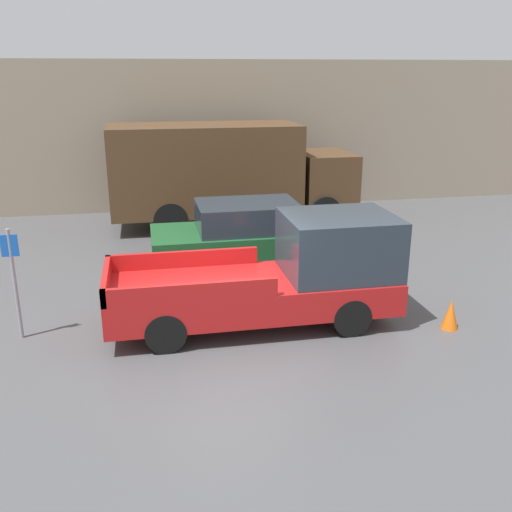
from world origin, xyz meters
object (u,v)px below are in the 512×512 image
Objects in this scene: newspaper_box at (206,195)px; delivery_truck at (224,171)px; traffic_cone at (451,314)px; pickup_truck at (283,275)px; car at (244,236)px; parking_sign at (14,278)px.

delivery_truck is at bearing -79.20° from newspaper_box.
traffic_cone is (3.51, -10.75, -0.23)m from newspaper_box.
delivery_truck is at bearing 90.27° from pickup_truck.
car reaches higher than traffic_cone.
traffic_cone is (3.27, -4.32, -0.53)m from car.
car is 7.53× the size of traffic_cone.
newspaper_box is (-0.43, 9.77, -0.45)m from pickup_truck.
pickup_truck is at bearing 162.35° from traffic_cone.
delivery_truck reaches higher than car.
car is at bearing -87.86° from newspaper_box.
pickup_truck is 2.64× the size of parking_sign.
parking_sign is (-4.91, -7.50, -0.53)m from delivery_truck.
car is 4.46m from delivery_truck.
traffic_cone is (3.08, -0.98, -0.67)m from pickup_truck.
pickup_truck is 3.35m from car.
traffic_cone is (3.11, -8.69, -1.43)m from delivery_truck.
delivery_truck is at bearing 109.71° from traffic_cone.
pickup_truck is at bearing -86.77° from car.
pickup_truck is at bearing -2.42° from parking_sign.
parking_sign reaches higher than car.
parking_sign is 10.60m from newspaper_box.
pickup_truck reaches higher than newspaper_box.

